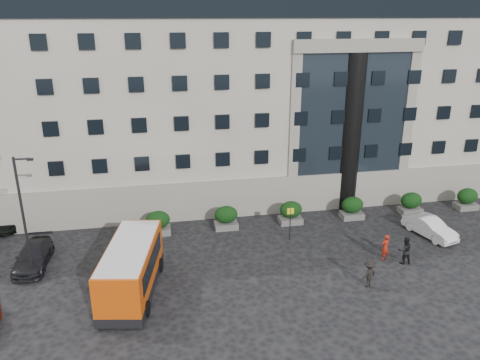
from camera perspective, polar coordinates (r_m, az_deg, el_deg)
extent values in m
plane|color=black|center=(29.79, -1.59, -12.48)|extent=(120.00, 120.00, 0.00)
cube|color=gray|center=(48.42, 1.21, 11.59)|extent=(44.00, 24.00, 18.00)
cylinder|color=black|center=(39.74, 13.26, 5.57)|extent=(1.80, 1.80, 13.00)
cube|color=#51514E|center=(36.24, -9.88, -6.11)|extent=(1.80, 1.20, 0.50)
ellipsoid|color=black|center=(35.86, -9.97, -4.79)|extent=(1.80, 1.26, 1.34)
cube|color=#51514E|center=(36.60, -1.69, -5.54)|extent=(1.80, 1.20, 0.50)
ellipsoid|color=black|center=(36.22, -1.71, -4.22)|extent=(1.80, 1.26, 1.34)
cube|color=#51514E|center=(37.67, 6.17, -4.88)|extent=(1.80, 1.20, 0.50)
ellipsoid|color=black|center=(37.30, 6.22, -3.60)|extent=(1.80, 1.26, 1.34)
cube|color=#51514E|center=(39.41, 13.45, -4.19)|extent=(1.80, 1.20, 0.50)
ellipsoid|color=black|center=(39.06, 13.56, -2.95)|extent=(1.80, 1.26, 1.34)
cube|color=#51514E|center=(41.73, 20.01, -3.51)|extent=(1.80, 1.20, 0.50)
ellipsoid|color=black|center=(41.39, 20.16, -2.33)|extent=(1.80, 1.26, 1.34)
cube|color=#51514E|center=(44.54, 25.80, -2.86)|extent=(1.80, 1.20, 0.50)
ellipsoid|color=black|center=(44.22, 25.98, -1.76)|extent=(1.80, 1.26, 1.34)
cylinder|color=#262628|center=(31.39, -24.86, -4.44)|extent=(0.16, 0.16, 8.00)
cylinder|color=#262628|center=(30.03, -25.07, 2.33)|extent=(0.90, 0.12, 0.12)
cube|color=black|center=(29.93, -24.23, 2.31)|extent=(0.35, 0.18, 0.14)
cylinder|color=#262628|center=(34.58, 6.12, -5.40)|extent=(0.08, 0.08, 2.50)
cube|color=yellow|center=(34.15, 6.18, -3.80)|extent=(0.50, 0.06, 0.45)
cube|color=#C94509|center=(28.77, -13.15, -10.12)|extent=(3.82, 7.72, 2.51)
cube|color=black|center=(29.46, -12.94, -12.41)|extent=(3.87, 7.77, 0.55)
cube|color=black|center=(28.65, -13.19, -9.68)|extent=(3.59, 6.14, 1.11)
cube|color=silver|center=(28.20, -13.34, -7.99)|extent=(3.63, 7.34, 0.18)
cylinder|color=black|center=(27.86, -16.61, -14.83)|extent=(0.44, 0.94, 0.90)
cylinder|color=black|center=(27.28, -11.31, -15.15)|extent=(0.44, 0.94, 0.90)
cylinder|color=black|center=(31.71, -14.32, -10.05)|extent=(0.44, 0.94, 0.90)
cylinder|color=black|center=(31.20, -9.73, -10.20)|extent=(0.44, 0.94, 0.90)
cube|color=maroon|center=(46.93, -22.63, 0.42)|extent=(2.64, 3.82, 2.52)
cube|color=maroon|center=(44.60, -22.88, -1.14)|extent=(2.35, 1.81, 1.71)
cube|color=black|center=(43.83, -23.04, -1.03)|extent=(1.92, 0.29, 0.81)
cylinder|color=black|center=(45.11, -24.14, -2.09)|extent=(0.34, 0.87, 0.85)
cylinder|color=black|center=(44.81, -21.35, -1.85)|extent=(0.34, 0.87, 0.85)
cylinder|color=black|center=(48.20, -23.66, -0.67)|extent=(0.34, 0.87, 0.85)
cylinder|color=black|center=(47.92, -21.06, -0.43)|extent=(0.34, 0.87, 0.85)
imported|color=black|center=(34.15, -23.90, -8.50)|extent=(2.07, 4.85, 1.39)
imported|color=black|center=(40.92, -26.51, -4.35)|extent=(2.14, 4.48, 1.23)
imported|color=white|center=(37.99, 22.12, -5.34)|extent=(2.63, 4.57, 1.42)
imported|color=maroon|center=(33.40, 17.29, -7.82)|extent=(0.78, 0.62, 1.85)
imported|color=black|center=(33.33, 19.46, -8.09)|extent=(0.98, 0.79, 1.91)
imported|color=black|center=(30.11, 15.42, -10.96)|extent=(1.29, 1.05, 1.74)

